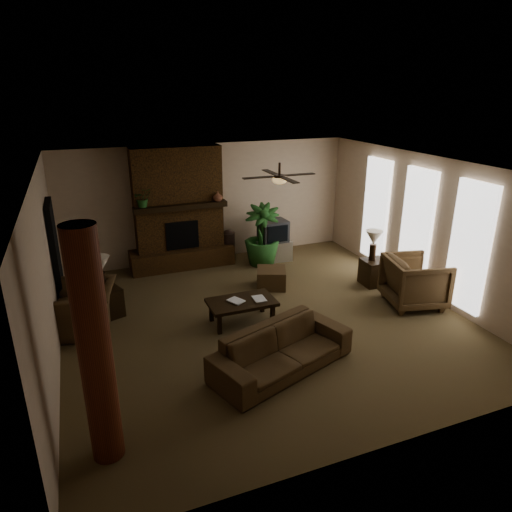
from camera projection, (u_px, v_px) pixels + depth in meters
name	position (u px, v px, depth m)	size (l,w,h in m)	color
room_shell	(264.00, 247.00, 8.00)	(7.00, 7.00, 7.00)	brown
fireplace	(179.00, 219.00, 10.62)	(2.40, 0.70, 2.80)	#563417
windows	(417.00, 226.00, 9.37)	(0.08, 3.65, 2.35)	white
log_column	(95.00, 350.00, 4.89)	(0.36, 0.36, 2.80)	maroon
doorway	(56.00, 258.00, 8.51)	(0.10, 1.00, 2.10)	black
ceiling_fan	(279.00, 178.00, 8.00)	(1.35, 1.35, 0.37)	black
sofa	(282.00, 343.00, 6.84)	(2.25, 0.66, 0.88)	#503B22
armchair_left	(83.00, 301.00, 7.98)	(1.20, 0.78, 1.05)	#503B22
armchair_right	(415.00, 279.00, 8.86)	(1.04, 0.97, 1.07)	#503B22
coffee_table	(242.00, 304.00, 8.24)	(1.20, 0.70, 0.43)	black
ottoman	(271.00, 278.00, 9.77)	(0.60, 0.60, 0.40)	#503B22
tv_stand	(273.00, 250.00, 11.27)	(0.85, 0.50, 0.50)	silver
tv	(273.00, 231.00, 11.04)	(0.67, 0.55, 0.52)	#37383A
floor_vase	(228.00, 243.00, 11.20)	(0.34, 0.34, 0.77)	black
floor_plant	(262.00, 248.00, 10.94)	(0.82, 1.46, 0.82)	#285B24
side_table_left	(106.00, 302.00, 8.50)	(0.50, 0.50, 0.55)	black
lamp_left	(100.00, 267.00, 8.20)	(0.44, 0.44, 0.65)	black
side_table_right	(374.00, 272.00, 9.87)	(0.50, 0.50, 0.55)	black
lamp_right	(374.00, 240.00, 9.65)	(0.42, 0.42, 0.65)	black
mantel_plant	(143.00, 200.00, 9.93)	(0.38, 0.42, 0.33)	#285B24
mantel_vase	(218.00, 197.00, 10.46)	(0.22, 0.23, 0.22)	brown
book_a	(232.00, 296.00, 8.06)	(0.22, 0.03, 0.29)	#999999
book_b	(254.00, 293.00, 8.19)	(0.21, 0.02, 0.29)	#999999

